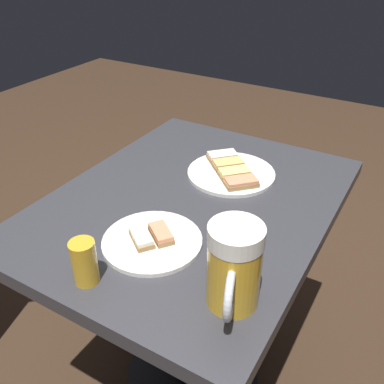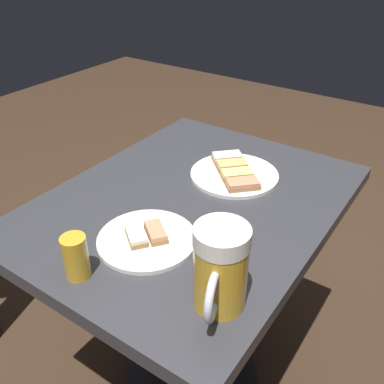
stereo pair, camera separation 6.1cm
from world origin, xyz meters
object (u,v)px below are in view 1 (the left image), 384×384
object	(u,v)px
plate_near	(231,172)
plate_far	(152,240)
beer_glass_small	(84,262)
beer_mug	(234,268)

from	to	relation	value
plate_near	plate_far	distance (m)	0.35
plate_near	beer_glass_small	bearing A→B (deg)	173.46
plate_near	beer_mug	bearing A→B (deg)	-153.82
plate_far	beer_mug	world-z (taller)	beer_mug
plate_far	beer_mug	bearing A→B (deg)	-106.51
plate_near	beer_mug	distance (m)	0.47
beer_glass_small	beer_mug	bearing A→B (deg)	-71.02
plate_near	beer_mug	xyz separation A→B (m)	(-0.42, -0.20, 0.07)
plate_far	plate_near	bearing A→B (deg)	-2.51
plate_near	beer_mug	world-z (taller)	beer_mug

